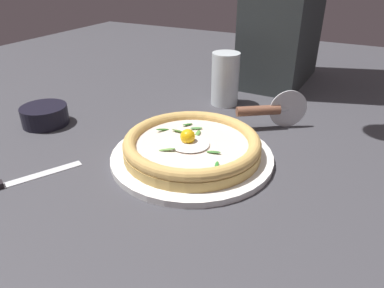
% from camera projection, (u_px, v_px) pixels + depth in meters
% --- Properties ---
extents(ground_plane, '(2.40, 2.40, 0.03)m').
position_uv_depth(ground_plane, '(202.00, 162.00, 0.69)').
color(ground_plane, '#3B3B40').
rests_on(ground_plane, ground).
extents(pizza_plate, '(0.31, 0.31, 0.01)m').
position_uv_depth(pizza_plate, '(192.00, 156.00, 0.68)').
color(pizza_plate, white).
rests_on(pizza_plate, ground).
extents(pizza, '(0.26, 0.26, 0.05)m').
position_uv_depth(pizza, '(192.00, 145.00, 0.66)').
color(pizza, tan).
rests_on(pizza, pizza_plate).
extents(side_bowl, '(0.10, 0.10, 0.04)m').
position_uv_depth(side_bowl, '(45.00, 115.00, 0.81)').
color(side_bowl, black).
rests_on(side_bowl, ground).
extents(pizza_cutter, '(0.14, 0.10, 0.09)m').
position_uv_depth(pizza_cutter, '(268.00, 110.00, 0.78)').
color(pizza_cutter, silver).
rests_on(pizza_cutter, ground).
extents(table_knife, '(0.11, 0.19, 0.01)m').
position_uv_depth(table_knife, '(0.00, 185.00, 0.59)').
color(table_knife, silver).
rests_on(table_knife, ground).
extents(drinking_glass, '(0.07, 0.07, 0.13)m').
position_uv_depth(drinking_glass, '(225.00, 83.00, 0.91)').
color(drinking_glass, silver).
rests_on(drinking_glass, ground).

